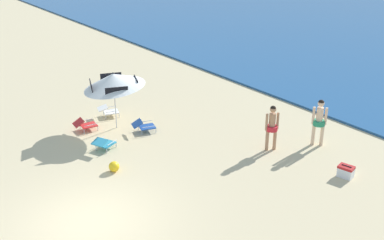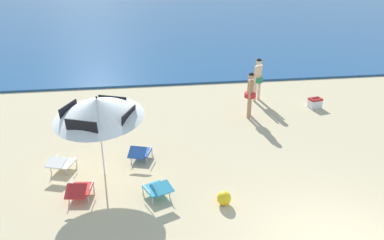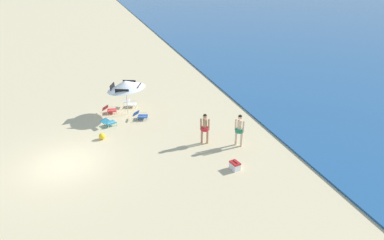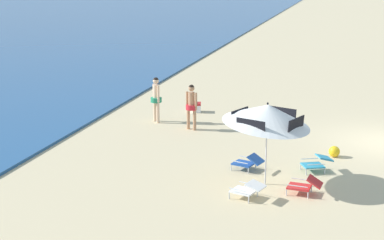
# 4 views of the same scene
# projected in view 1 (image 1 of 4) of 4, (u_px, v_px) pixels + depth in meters

# --- Properties ---
(ground_plane) EXTENTS (800.00, 800.00, 0.00)m
(ground_plane) POSITION_uv_depth(u_px,v_px,m) (91.00, 222.00, 13.62)
(ground_plane) COLOR #CCB78C
(beach_umbrella_striped_main) EXTENTS (3.17, 3.20, 2.43)m
(beach_umbrella_striped_main) POSITION_uv_depth(u_px,v_px,m) (113.00, 81.00, 18.67)
(beach_umbrella_striped_main) COLOR silver
(beach_umbrella_striped_main) RESTS_ON ground
(lounge_chair_under_umbrella) EXTENTS (0.78, 1.01, 0.52)m
(lounge_chair_under_umbrella) POSITION_uv_depth(u_px,v_px,m) (144.00, 126.00, 19.00)
(lounge_chair_under_umbrella) COLOR #1E4799
(lounge_chair_under_umbrella) RESTS_ON ground
(lounge_chair_beside_umbrella) EXTENTS (0.82, 0.99, 0.49)m
(lounge_chair_beside_umbrella) POSITION_uv_depth(u_px,v_px,m) (104.00, 143.00, 17.56)
(lounge_chair_beside_umbrella) COLOR teal
(lounge_chair_beside_umbrella) RESTS_ON ground
(lounge_chair_facing_sea) EXTENTS (0.77, 0.98, 0.49)m
(lounge_chair_facing_sea) POSITION_uv_depth(u_px,v_px,m) (108.00, 110.00, 20.41)
(lounge_chair_facing_sea) COLOR white
(lounge_chair_facing_sea) RESTS_ON ground
(lounge_chair_spare_folded) EXTENTS (0.65, 0.95, 0.52)m
(lounge_chair_spare_folded) POSITION_uv_depth(u_px,v_px,m) (85.00, 124.00, 19.12)
(lounge_chair_spare_folded) COLOR red
(lounge_chair_spare_folded) RESTS_ON ground
(person_standing_near_shore) EXTENTS (0.44, 0.44, 1.81)m
(person_standing_near_shore) POSITION_uv_depth(u_px,v_px,m) (319.00, 119.00, 17.64)
(person_standing_near_shore) COLOR beige
(person_standing_near_shore) RESTS_ON ground
(person_standing_beside) EXTENTS (0.43, 0.48, 1.74)m
(person_standing_beside) POSITION_uv_depth(u_px,v_px,m) (272.00, 125.00, 17.29)
(person_standing_beside) COLOR tan
(person_standing_beside) RESTS_ON ground
(cooler_box) EXTENTS (0.56, 0.45, 0.43)m
(cooler_box) POSITION_uv_depth(u_px,v_px,m) (346.00, 171.00, 15.82)
(cooler_box) COLOR white
(cooler_box) RESTS_ON ground
(beach_ball) EXTENTS (0.36, 0.36, 0.36)m
(beach_ball) POSITION_uv_depth(u_px,v_px,m) (114.00, 167.00, 16.17)
(beach_ball) COLOR yellow
(beach_ball) RESTS_ON ground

